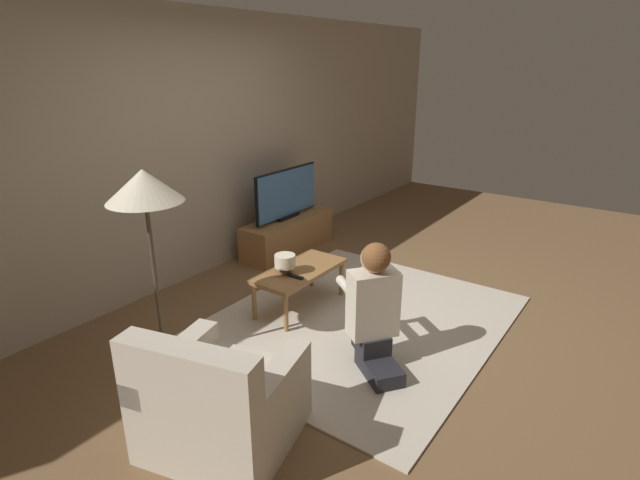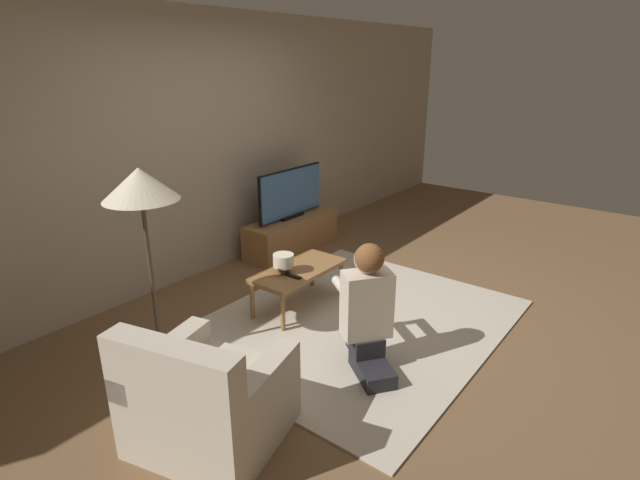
{
  "view_description": "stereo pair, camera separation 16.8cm",
  "coord_description": "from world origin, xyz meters",
  "px_view_note": "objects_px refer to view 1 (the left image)",
  "views": [
    {
      "loc": [
        -3.29,
        -1.92,
        2.13
      ],
      "look_at": [
        0.23,
        0.57,
        0.56
      ],
      "focal_mm": 28.0,
      "sensor_mm": 36.0,
      "label": 1
    },
    {
      "loc": [
        -3.19,
        -2.06,
        2.13
      ],
      "look_at": [
        0.23,
        0.57,
        0.56
      ],
      "focal_mm": 28.0,
      "sensor_mm": 36.0,
      "label": 2
    }
  ],
  "objects_px": {
    "armchair": "(220,405)",
    "tv": "(287,194)",
    "person_kneeling": "(374,305)",
    "table_lamp": "(285,262)",
    "floor_lamp": "(145,195)",
    "coffee_table": "(300,273)"
  },
  "relations": [
    {
      "from": "floor_lamp",
      "to": "armchair",
      "type": "distance_m",
      "value": 1.45
    },
    {
      "from": "floor_lamp",
      "to": "table_lamp",
      "type": "relative_size",
      "value": 8.08
    },
    {
      "from": "tv",
      "to": "table_lamp",
      "type": "distance_m",
      "value": 1.54
    },
    {
      "from": "coffee_table",
      "to": "tv",
      "type": "bearing_deg",
      "value": 43.2
    },
    {
      "from": "coffee_table",
      "to": "person_kneeling",
      "type": "xyz_separation_m",
      "value": [
        -0.42,
        -0.98,
        0.16
      ]
    },
    {
      "from": "floor_lamp",
      "to": "person_kneeling",
      "type": "relative_size",
      "value": 1.53
    },
    {
      "from": "armchair",
      "to": "table_lamp",
      "type": "xyz_separation_m",
      "value": [
        1.46,
        0.71,
        0.22
      ]
    },
    {
      "from": "tv",
      "to": "floor_lamp",
      "type": "height_order",
      "value": "floor_lamp"
    },
    {
      "from": "person_kneeling",
      "to": "table_lamp",
      "type": "distance_m",
      "value": 1.06
    },
    {
      "from": "floor_lamp",
      "to": "table_lamp",
      "type": "height_order",
      "value": "floor_lamp"
    },
    {
      "from": "table_lamp",
      "to": "tv",
      "type": "bearing_deg",
      "value": 38.24
    },
    {
      "from": "armchair",
      "to": "tv",
      "type": "bearing_deg",
      "value": -72.25
    },
    {
      "from": "tv",
      "to": "person_kneeling",
      "type": "distance_m",
      "value": 2.47
    },
    {
      "from": "tv",
      "to": "table_lamp",
      "type": "relative_size",
      "value": 5.68
    },
    {
      "from": "table_lamp",
      "to": "armchair",
      "type": "bearing_deg",
      "value": -154.2
    },
    {
      "from": "floor_lamp",
      "to": "armchair",
      "type": "height_order",
      "value": "floor_lamp"
    },
    {
      "from": "tv",
      "to": "armchair",
      "type": "xyz_separation_m",
      "value": [
        -2.66,
        -1.65,
        -0.43
      ]
    },
    {
      "from": "floor_lamp",
      "to": "table_lamp",
      "type": "bearing_deg",
      "value": -13.67
    },
    {
      "from": "coffee_table",
      "to": "person_kneeling",
      "type": "bearing_deg",
      "value": -113.1
    },
    {
      "from": "armchair",
      "to": "floor_lamp",
      "type": "bearing_deg",
      "value": -33.94
    },
    {
      "from": "tv",
      "to": "coffee_table",
      "type": "distance_m",
      "value": 1.49
    },
    {
      "from": "coffee_table",
      "to": "armchair",
      "type": "bearing_deg",
      "value": -157.62
    }
  ]
}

